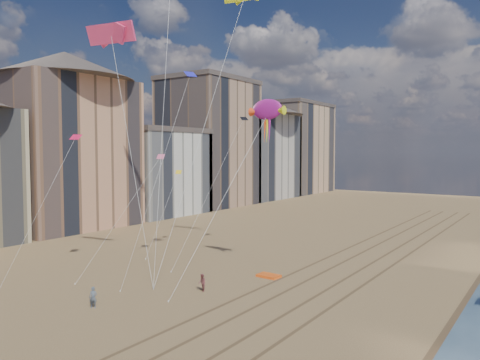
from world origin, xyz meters
The scene contains 7 objects.
tracks centered at (2.55, 30.00, 0.01)m, with size 7.68×120.00×0.01m.
buildings centered at (-45.73, 65.59, 13.55)m, with size 34.72×131.35×29.00m.
grounded_kite centered at (-2.50, 26.26, 0.12)m, with size 2.19×1.39×0.25m, color #FF5A15.
show_kite centered at (-2.67, 26.13, 16.38)m, with size 3.86×6.02×19.46m.
kite_flyer_a centered at (-9.25, 10.57, 0.85)m, with size 0.62×0.41×1.69m, color #4F5965.
kite_flyer_b centered at (-4.91, 18.85, 0.79)m, with size 0.76×0.60×1.57m, color brown.
small_kites centered at (-14.23, 24.61, 15.24)m, with size 10.10×18.55×11.00m.
Camera 1 is at (20.86, -12.79, 12.37)m, focal length 35.00 mm.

